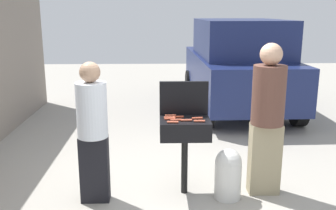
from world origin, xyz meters
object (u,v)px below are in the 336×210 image
hot_dog_0 (170,119)px  hot_dog_2 (170,115)px  hot_dog_7 (169,118)px  person_right (267,115)px  hot_dog_6 (186,120)px  bbq_grill (185,131)px  hot_dog_5 (199,121)px  hot_dog_1 (178,117)px  hot_dog_3 (197,118)px  person_left (93,128)px  hot_dog_4 (176,120)px  propane_tank (228,173)px  parked_minivan (237,64)px  hot_dog_8 (173,122)px

hot_dog_0 → hot_dog_2: same height
hot_dog_7 → person_right: person_right is taller
hot_dog_6 → hot_dog_7: 0.23m
bbq_grill → hot_dog_5: (0.16, -0.12, 0.16)m
hot_dog_1 → hot_dog_7: bearing=-164.6°
hot_dog_3 → person_right: bearing=-2.2°
hot_dog_5 → hot_dog_7: same height
hot_dog_0 → person_left: size_ratio=0.08×
hot_dog_2 → hot_dog_7: (-0.01, -0.10, 0.00)m
hot_dog_1 → hot_dog_7: (-0.11, -0.03, 0.00)m
hot_dog_4 → hot_dog_1: bearing=75.2°
hot_dog_3 → hot_dog_4: (-0.26, -0.07, 0.00)m
hot_dog_4 → hot_dog_6: size_ratio=1.00×
bbq_grill → propane_tank: (0.51, -0.15, -0.48)m
person_right → parked_minivan: bearing=-82.8°
hot_dog_2 → hot_dog_5: size_ratio=1.00×
hot_dog_1 → person_left: (-0.99, -0.25, -0.06)m
hot_dog_5 → person_left: 1.23m
hot_dog_4 → hot_dog_5: bearing=-11.5°
hot_dog_5 → person_right: person_right is taller
hot_dog_0 → hot_dog_6: same height
hot_dog_1 → hot_dog_4: bearing=-104.8°
hot_dog_3 → person_right: size_ratio=0.07×
hot_dog_4 → parked_minivan: (1.62, 4.30, 0.07)m
hot_dog_5 → hot_dog_6: 0.15m
bbq_grill → hot_dog_5: hot_dog_5 is taller
hot_dog_2 → hot_dog_5: (0.33, -0.25, 0.00)m
hot_dog_3 → hot_dog_7: size_ratio=1.00×
hot_dog_6 → hot_dog_8: same height
hot_dog_1 → hot_dog_8: (-0.08, -0.22, 0.00)m
hot_dog_0 → bbq_grill: bearing=3.3°
hot_dog_7 → hot_dog_8: size_ratio=1.00×
hot_dog_4 → propane_tank: bearing=-8.4°
hot_dog_4 → hot_dog_6: (0.12, -0.01, 0.00)m
person_left → person_right: bearing=-2.8°
propane_tank → parked_minivan: bearing=77.3°
hot_dog_4 → hot_dog_6: 0.12m
hot_dog_0 → hot_dog_8: (0.03, -0.14, 0.00)m
bbq_grill → parked_minivan: 4.51m
propane_tank → person_right: bearing=15.0°
hot_dog_7 → hot_dog_4: bearing=-54.0°
hot_dog_3 → hot_dog_6: size_ratio=1.00×
hot_dog_1 → propane_tank: size_ratio=0.21×
hot_dog_2 → person_right: size_ratio=0.07×
hot_dog_8 → hot_dog_5: bearing=6.5°
hot_dog_5 → parked_minivan: parked_minivan is taller
hot_dog_5 → hot_dog_6: (-0.15, 0.04, 0.00)m
hot_dog_7 → parked_minivan: (1.69, 4.20, 0.07)m
bbq_grill → parked_minivan: (1.51, 4.24, 0.23)m
hot_dog_1 → hot_dog_6: bearing=-58.4°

